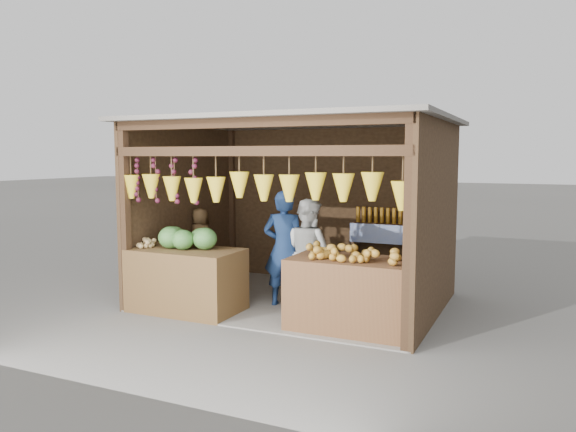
{
  "coord_description": "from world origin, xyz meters",
  "views": [
    {
      "loc": [
        3.25,
        -7.41,
        2.14
      ],
      "look_at": [
        -0.11,
        -0.1,
        1.28
      ],
      "focal_mm": 35.0,
      "sensor_mm": 36.0,
      "label": 1
    }
  ],
  "objects_px": {
    "counter_left": "(187,280)",
    "woman_standing": "(308,253)",
    "man_standing": "(284,249)",
    "vendor_seated": "(200,238)",
    "counter_right": "(353,295)"
  },
  "relations": [
    {
      "from": "counter_left",
      "to": "woman_standing",
      "type": "distance_m",
      "value": 1.74
    },
    {
      "from": "counter_left",
      "to": "woman_standing",
      "type": "bearing_deg",
      "value": 32.22
    },
    {
      "from": "woman_standing",
      "to": "vendor_seated",
      "type": "xyz_separation_m",
      "value": [
        -2.05,
        0.36,
        0.04
      ]
    },
    {
      "from": "woman_standing",
      "to": "vendor_seated",
      "type": "distance_m",
      "value": 2.08
    },
    {
      "from": "woman_standing",
      "to": "vendor_seated",
      "type": "height_order",
      "value": "woman_standing"
    },
    {
      "from": "man_standing",
      "to": "counter_right",
      "type": "bearing_deg",
      "value": 142.65
    },
    {
      "from": "counter_right",
      "to": "man_standing",
      "type": "bearing_deg",
      "value": 152.32
    },
    {
      "from": "counter_left",
      "to": "vendor_seated",
      "type": "bearing_deg",
      "value": 115.59
    },
    {
      "from": "counter_left",
      "to": "man_standing",
      "type": "height_order",
      "value": "man_standing"
    },
    {
      "from": "counter_right",
      "to": "woman_standing",
      "type": "bearing_deg",
      "value": 139.66
    },
    {
      "from": "man_standing",
      "to": "woman_standing",
      "type": "xyz_separation_m",
      "value": [
        0.31,
        0.14,
        -0.06
      ]
    },
    {
      "from": "vendor_seated",
      "to": "counter_right",
      "type": "bearing_deg",
      "value": 172.47
    },
    {
      "from": "counter_left",
      "to": "counter_right",
      "type": "bearing_deg",
      "value": 2.94
    },
    {
      "from": "counter_right",
      "to": "man_standing",
      "type": "distance_m",
      "value": 1.45
    },
    {
      "from": "counter_right",
      "to": "woman_standing",
      "type": "relative_size",
      "value": 1.01
    }
  ]
}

